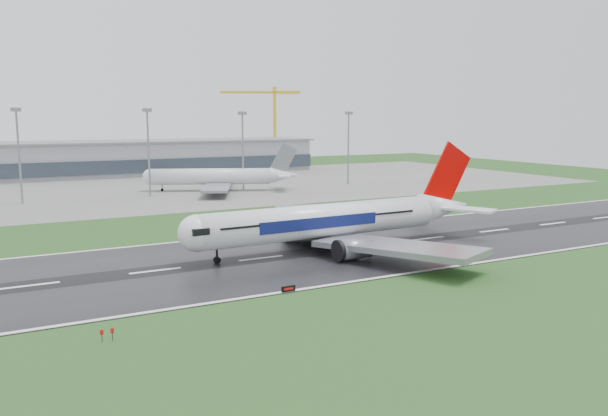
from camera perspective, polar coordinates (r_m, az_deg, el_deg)
ground at (r=106.69m, az=-14.12°, el=-5.92°), size 520.00×520.00×0.00m
runway at (r=106.68m, az=-14.12°, el=-5.90°), size 400.00×45.00×0.10m
apron at (r=228.41m, az=-21.55°, el=1.44°), size 400.00×130.00×0.08m
terminal at (r=287.25m, az=-22.95°, el=4.22°), size 240.00×36.00×15.00m
main_airliner at (r=120.06m, az=3.67°, el=0.89°), size 70.17×67.02×20.14m
parked_airliner at (r=217.78m, az=-8.34°, el=3.85°), size 73.09×71.03×16.66m
tower_crane at (r=331.34m, az=-2.83°, el=7.85°), size 40.77×20.42×43.28m
runway_sign at (r=91.22m, az=-1.51°, el=-7.82°), size 2.31×0.69×1.04m
floodmast_2 at (r=201.15m, az=-25.74°, el=4.33°), size 0.64×0.64×28.29m
floodmast_3 at (r=206.25m, az=-14.74°, el=5.00°), size 0.64×0.64×28.38m
floodmast_4 at (r=216.41m, az=-5.91°, el=5.28°), size 0.64×0.64×27.47m
floodmast_5 at (r=236.73m, az=4.29°, el=5.61°), size 0.64×0.64×27.68m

